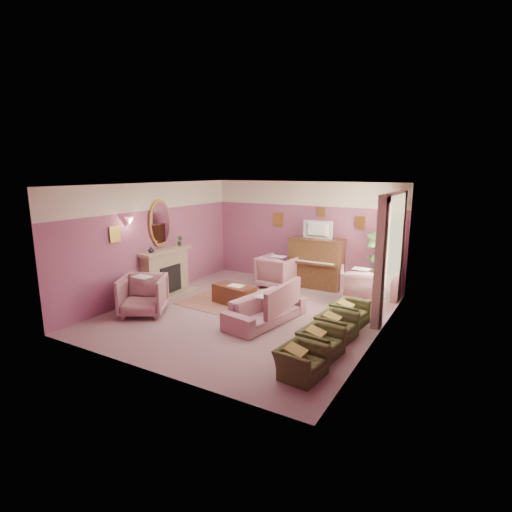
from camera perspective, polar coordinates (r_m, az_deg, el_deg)
The scene contains 48 objects.
floor at distance 8.90m, azimuth -1.02°, elevation -8.18°, with size 5.50×6.00×0.01m, color gray.
ceiling at distance 8.35m, azimuth -1.09°, elevation 10.15°, with size 5.50×6.00×0.01m, color white.
wall_back at distance 11.15m, azimuth 6.94°, elevation 3.33°, with size 5.50×0.02×2.80m, color #7A4972.
wall_front at distance 6.21m, azimuth -15.51°, elevation -4.08°, with size 5.50×0.02×2.80m, color #7A4972.
wall_left at distance 10.19m, azimuth -14.43°, elevation 2.21°, with size 0.02×6.00×2.80m, color #7A4972.
wall_right at distance 7.51m, azimuth 17.24°, elevation -1.42°, with size 0.02×6.00×2.80m, color #7A4972.
picture_rail_band at distance 11.03m, azimuth 7.06°, elevation 8.85°, with size 5.50×0.01×0.65m, color beige.
stripe_panel at distance 8.82m, azimuth 18.94°, elevation -1.72°, with size 0.01×3.00×2.15m, color #9DAE8F.
fireplace_surround at distance 10.39m, azimuth -12.79°, elevation -2.31°, with size 0.30×1.40×1.10m, color tan.
fireplace_inset at distance 10.37m, azimuth -12.34°, elevation -3.19°, with size 0.18×0.72×0.68m, color black.
fire_ember at distance 10.39m, azimuth -12.13°, elevation -4.18°, with size 0.06×0.54×0.10m, color #EC4A30.
mantel_shelf at distance 10.25m, azimuth -12.81°, elevation 0.75°, with size 0.40×1.55×0.07m, color tan.
hearth at distance 10.41m, azimuth -11.84°, elevation -5.33°, with size 0.55×1.50×0.02m, color tan.
mirror_frame at distance 10.24m, azimuth -13.57°, elevation 4.56°, with size 0.04×0.72×1.20m, color #B08B39.
mirror_glass at distance 10.22m, azimuth -13.47°, elevation 4.56°, with size 0.01×0.60×1.06m, color white.
sconce_shade at distance 9.43m, azimuth -17.66°, elevation 4.81°, with size 0.20×0.20×0.16m, color #FFAB96.
piano at distance 10.82m, azimuth 8.60°, elevation -1.04°, with size 1.40×0.60×1.30m, color #51331B.
piano_keyshelf at distance 10.48m, azimuth 7.91°, elevation -1.04°, with size 1.30×0.12×0.06m, color #51331B.
piano_keys at distance 10.48m, azimuth 7.92°, elevation -0.83°, with size 1.20×0.08×0.02m, color white.
piano_top at distance 10.69m, azimuth 8.71°, elevation 2.41°, with size 1.45×0.65×0.04m, color #51331B.
television at distance 10.60m, azimuth 8.66°, elevation 3.92°, with size 0.80×0.12×0.48m, color black.
print_back_left at distance 11.41m, azimuth 3.19°, elevation 5.22°, with size 0.30×0.03×0.38m, color #B08B39.
print_back_right at distance 10.56m, azimuth 14.68°, elevation 4.62°, with size 0.26×0.03×0.34m, color #B08B39.
print_back_mid at distance 10.86m, azimuth 9.37°, elevation 6.22°, with size 0.22×0.03×0.26m, color #B08B39.
print_left_wall at distance 9.30m, azimuth -19.51°, elevation 2.97°, with size 0.03×0.28×0.36m, color #B08B39.
window_blind at distance 8.95m, azimuth 19.31°, elevation 2.53°, with size 0.03×1.40×1.80m, color beige.
curtain_left at distance 8.16m, azimuth 17.32°, elevation -1.09°, with size 0.16×0.34×2.60m, color #A2616B.
curtain_right at distance 9.93m, azimuth 19.72°, elevation 1.03°, with size 0.16×0.34×2.60m, color #A2616B.
pelmet at distance 8.87m, azimuth 19.19°, elevation 8.06°, with size 0.16×2.20×0.16m, color #A2616B.
mantel_plant at distance 10.61m, azimuth -10.81°, elevation 2.16°, with size 0.16×0.16×0.28m, color #385F2D.
mantel_vase at distance 9.87m, azimuth -14.76°, elevation 0.87°, with size 0.16×0.16×0.16m, color beige.
area_rug at distance 9.55m, azimuth -2.63°, elevation -6.72°, with size 2.50×1.80×0.01m, color #975F4D.
coffee_table at distance 9.44m, azimuth -3.13°, elevation -5.54°, with size 1.00×0.50×0.45m, color #522A17.
table_paper at distance 9.35m, azimuth -2.88°, elevation -4.25°, with size 0.35×0.28×0.01m, color beige.
sofa at distance 8.27m, azimuth 1.38°, elevation -6.92°, with size 0.64×1.93×0.78m, color #AA757B.
sofa_throw at distance 8.03m, azimuth 3.91°, elevation -5.96°, with size 0.10×1.46×0.54m, color #A2616B.
floral_armchair_left at distance 10.71m, azimuth 3.12°, elevation -2.00°, with size 0.91×0.91×0.95m, color #AA757B.
floral_armchair_right at distance 9.68m, azimuth 14.68°, elevation -3.93°, with size 0.91×0.91×0.95m, color #AA757B.
floral_armchair_front at distance 9.03m, azimuth -15.84°, elevation -5.15°, with size 0.91×0.91×0.95m, color #AA757B.
olive_chair_a at distance 6.28m, azimuth 6.48°, elevation -14.17°, with size 0.51×0.73×0.63m, color #414523.
olive_chair_b at distance 6.97m, azimuth 9.25°, elevation -11.48°, with size 0.51×0.73×0.63m, color #414523.
olive_chair_c at distance 7.69m, azimuth 11.46°, elevation -9.27°, with size 0.51×0.73×0.63m, color #414523.
olive_chair_d at distance 8.42m, azimuth 13.28°, elevation -7.43°, with size 0.51×0.73×0.63m, color #414523.
side_table at distance 10.24m, azimuth 18.15°, elevation -3.99°, with size 0.52×0.52×0.70m, color silver.
side_plant_big at distance 10.12m, azimuth 18.34°, elevation -1.16°, with size 0.30×0.30×0.34m, color #385F2D.
side_plant_small at distance 10.01m, azimuth 18.88°, elevation -1.52°, with size 0.16×0.16×0.28m, color #385F2D.
palm_pot at distance 10.24m, azimuth 16.92°, elevation -4.97°, with size 0.34×0.34×0.34m, color brown.
palm_plant at distance 10.02m, azimuth 17.23°, elevation -0.10°, with size 0.76×0.76×1.44m, color #385F2D.
Camera 1 is at (4.31, -7.15, 3.09)m, focal length 28.00 mm.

